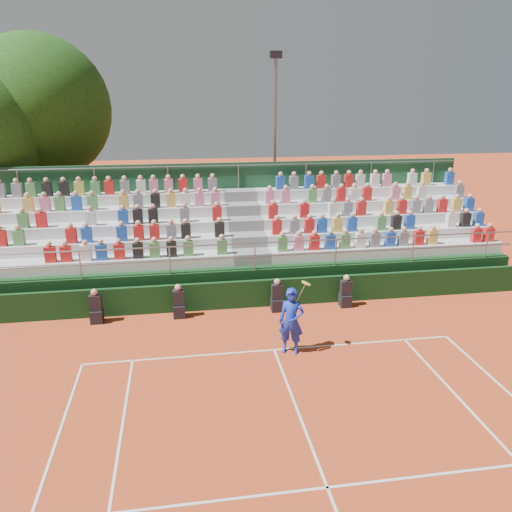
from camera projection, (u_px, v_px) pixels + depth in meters
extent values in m
plane|color=#C34620|center=(274.00, 350.00, 14.80)|extent=(90.00, 90.00, 0.00)
cube|color=white|center=(274.00, 350.00, 14.80)|extent=(11.00, 0.06, 0.01)
cube|color=white|center=(299.00, 415.00, 11.80)|extent=(0.06, 6.40, 0.01)
cube|color=white|center=(327.00, 488.00, 9.65)|extent=(8.22, 0.06, 0.01)
cube|color=black|center=(257.00, 293.00, 17.65)|extent=(20.00, 0.15, 1.00)
cube|color=black|center=(97.00, 316.00, 16.51)|extent=(0.40, 0.40, 0.44)
cube|color=black|center=(95.00, 303.00, 16.36)|extent=(0.38, 0.25, 0.55)
sphere|color=tan|center=(94.00, 292.00, 16.24)|extent=(0.22, 0.22, 0.22)
cube|color=black|center=(179.00, 311.00, 16.91)|extent=(0.40, 0.40, 0.44)
cube|color=black|center=(179.00, 298.00, 16.76)|extent=(0.38, 0.25, 0.55)
sphere|color=tan|center=(178.00, 287.00, 16.64)|extent=(0.22, 0.22, 0.22)
cube|color=black|center=(277.00, 305.00, 17.40)|extent=(0.40, 0.40, 0.44)
cube|color=black|center=(277.00, 292.00, 17.25)|extent=(0.38, 0.25, 0.55)
sphere|color=tan|center=(277.00, 282.00, 17.13)|extent=(0.22, 0.22, 0.22)
cube|color=black|center=(345.00, 300.00, 17.77)|extent=(0.40, 0.40, 0.44)
cube|color=black|center=(346.00, 288.00, 17.61)|extent=(0.38, 0.25, 0.55)
sphere|color=tan|center=(347.00, 278.00, 17.50)|extent=(0.22, 0.22, 0.22)
cube|color=black|center=(246.00, 263.00, 20.52)|extent=(20.00, 5.20, 1.20)
cube|color=silver|center=(104.00, 264.00, 17.92)|extent=(9.30, 0.85, 0.42)
cube|color=silver|center=(387.00, 250.00, 19.48)|extent=(9.30, 0.85, 0.42)
cube|color=slate|center=(251.00, 257.00, 18.70)|extent=(1.40, 0.85, 0.42)
cube|color=silver|center=(106.00, 246.00, 18.58)|extent=(9.30, 0.85, 0.42)
cube|color=silver|center=(379.00, 234.00, 20.15)|extent=(9.30, 0.85, 0.42)
cube|color=slate|center=(248.00, 240.00, 19.36)|extent=(1.40, 0.85, 0.42)
cube|color=silver|center=(108.00, 229.00, 19.25)|extent=(9.30, 0.85, 0.42)
cube|color=silver|center=(372.00, 219.00, 20.81)|extent=(9.30, 0.85, 0.42)
cube|color=slate|center=(245.00, 224.00, 20.03)|extent=(1.40, 0.85, 0.42)
cube|color=silver|center=(110.00, 213.00, 19.92)|extent=(9.30, 0.85, 0.42)
cube|color=silver|center=(365.00, 205.00, 21.48)|extent=(9.30, 0.85, 0.42)
cube|color=slate|center=(242.00, 209.00, 20.70)|extent=(1.40, 0.85, 0.42)
cube|color=silver|center=(111.00, 199.00, 20.58)|extent=(9.30, 0.85, 0.42)
cube|color=silver|center=(359.00, 191.00, 22.14)|extent=(9.30, 0.85, 0.42)
cube|color=slate|center=(240.00, 195.00, 21.36)|extent=(1.40, 0.85, 0.42)
cube|color=#1B4628|center=(239.00, 212.00, 22.13)|extent=(20.00, 0.12, 4.40)
cylinder|color=gray|center=(255.00, 243.00, 17.63)|extent=(20.00, 0.05, 0.05)
cylinder|color=gray|center=(238.00, 165.00, 21.38)|extent=(20.00, 0.05, 0.05)
cube|color=red|center=(50.00, 254.00, 17.37)|extent=(0.36, 0.24, 0.56)
cube|color=red|center=(66.00, 254.00, 17.44)|extent=(0.36, 0.24, 0.56)
cube|color=silver|center=(86.00, 253.00, 17.54)|extent=(0.36, 0.24, 0.56)
cube|color=#1E4CB2|center=(101.00, 252.00, 17.62)|extent=(0.36, 0.24, 0.56)
cube|color=red|center=(119.00, 251.00, 17.71)|extent=(0.36, 0.24, 0.56)
cube|color=black|center=(138.00, 250.00, 17.80)|extent=(0.36, 0.24, 0.56)
cube|color=#4C8C4C|center=(155.00, 250.00, 17.89)|extent=(0.36, 0.24, 0.56)
cube|color=black|center=(172.00, 249.00, 17.98)|extent=(0.36, 0.24, 0.56)
cube|color=#4C8C4C|center=(188.00, 248.00, 18.06)|extent=(0.36, 0.24, 0.56)
cube|color=#4C8C4C|center=(222.00, 247.00, 18.24)|extent=(0.36, 0.24, 0.56)
cube|color=red|center=(1.00, 238.00, 17.77)|extent=(0.36, 0.24, 0.56)
cube|color=#4C8C4C|center=(19.00, 238.00, 17.86)|extent=(0.36, 0.24, 0.56)
cube|color=red|center=(71.00, 236.00, 18.12)|extent=(0.36, 0.24, 0.56)
cube|color=#1E4CB2|center=(87.00, 235.00, 18.20)|extent=(0.36, 0.24, 0.56)
cube|color=#1E4CB2|center=(122.00, 233.00, 18.38)|extent=(0.36, 0.24, 0.56)
cube|color=red|center=(139.00, 233.00, 18.47)|extent=(0.36, 0.24, 0.56)
cube|color=red|center=(155.00, 232.00, 18.55)|extent=(0.36, 0.24, 0.56)
cube|color=slate|center=(172.00, 231.00, 18.64)|extent=(0.36, 0.24, 0.56)
cube|color=black|center=(186.00, 231.00, 18.72)|extent=(0.36, 0.24, 0.56)
cube|color=black|center=(220.00, 230.00, 18.91)|extent=(0.36, 0.24, 0.56)
cube|color=#4C8C4C|center=(23.00, 221.00, 18.52)|extent=(0.36, 0.24, 0.56)
cube|color=red|center=(41.00, 220.00, 18.61)|extent=(0.36, 0.24, 0.56)
cube|color=silver|center=(91.00, 218.00, 18.87)|extent=(0.36, 0.24, 0.56)
cube|color=#1E4CB2|center=(123.00, 217.00, 19.05)|extent=(0.36, 0.24, 0.56)
cube|color=black|center=(138.00, 216.00, 19.13)|extent=(0.36, 0.24, 0.56)
cube|color=black|center=(153.00, 216.00, 19.21)|extent=(0.36, 0.24, 0.56)
cube|color=slate|center=(185.00, 215.00, 19.39)|extent=(0.36, 0.24, 0.56)
cube|color=red|center=(217.00, 214.00, 19.57)|extent=(0.36, 0.24, 0.56)
cube|color=gold|center=(28.00, 205.00, 19.19)|extent=(0.36, 0.24, 0.56)
cube|color=pink|center=(45.00, 204.00, 19.27)|extent=(0.36, 0.24, 0.56)
cube|color=#4C8C4C|center=(60.00, 204.00, 19.36)|extent=(0.36, 0.24, 0.56)
cube|color=#1E4CB2|center=(77.00, 203.00, 19.45)|extent=(0.36, 0.24, 0.56)
cube|color=#4C8C4C|center=(92.00, 203.00, 19.53)|extent=(0.36, 0.24, 0.56)
cube|color=gold|center=(124.00, 202.00, 19.71)|extent=(0.36, 0.24, 0.56)
cube|color=slate|center=(138.00, 201.00, 19.79)|extent=(0.36, 0.24, 0.56)
cube|color=black|center=(155.00, 201.00, 19.89)|extent=(0.36, 0.24, 0.56)
cube|color=gold|center=(171.00, 200.00, 19.98)|extent=(0.36, 0.24, 0.56)
cube|color=silver|center=(186.00, 200.00, 20.06)|extent=(0.36, 0.24, 0.56)
cube|color=pink|center=(200.00, 199.00, 20.14)|extent=(0.36, 0.24, 0.56)
cube|color=pink|center=(215.00, 199.00, 20.24)|extent=(0.36, 0.24, 0.56)
cube|color=slate|center=(0.00, 191.00, 19.67)|extent=(0.36, 0.24, 0.56)
cube|color=slate|center=(17.00, 190.00, 19.77)|extent=(0.36, 0.24, 0.56)
cube|color=#4C8C4C|center=(31.00, 190.00, 19.84)|extent=(0.36, 0.24, 0.56)
cube|color=black|center=(47.00, 189.00, 19.93)|extent=(0.36, 0.24, 0.56)
cube|color=black|center=(64.00, 189.00, 20.03)|extent=(0.36, 0.24, 0.56)
cube|color=gold|center=(79.00, 188.00, 20.11)|extent=(0.36, 0.24, 0.56)
cube|color=#4C8C4C|center=(96.00, 188.00, 20.21)|extent=(0.36, 0.24, 0.56)
cube|color=red|center=(109.00, 188.00, 20.28)|extent=(0.36, 0.24, 0.56)
cube|color=slate|center=(125.00, 187.00, 20.37)|extent=(0.36, 0.24, 0.56)
cube|color=silver|center=(141.00, 187.00, 20.47)|extent=(0.36, 0.24, 0.56)
cube|color=pink|center=(154.00, 186.00, 20.54)|extent=(0.36, 0.24, 0.56)
cube|color=pink|center=(169.00, 186.00, 20.63)|extent=(0.36, 0.24, 0.56)
cube|color=red|center=(183.00, 186.00, 20.72)|extent=(0.36, 0.24, 0.56)
cube|color=pink|center=(198.00, 185.00, 20.81)|extent=(0.36, 0.24, 0.56)
cube|color=slate|center=(213.00, 185.00, 20.90)|extent=(0.36, 0.24, 0.56)
cube|color=#4C8C4C|center=(282.00, 244.00, 18.57)|extent=(0.36, 0.24, 0.56)
cube|color=pink|center=(299.00, 243.00, 18.66)|extent=(0.36, 0.24, 0.56)
cube|color=red|center=(314.00, 242.00, 18.75)|extent=(0.36, 0.24, 0.56)
cube|color=#1E4CB2|center=(330.00, 242.00, 18.84)|extent=(0.36, 0.24, 0.56)
cube|color=#4C8C4C|center=(345.00, 241.00, 18.93)|extent=(0.36, 0.24, 0.56)
cube|color=silver|center=(360.00, 240.00, 19.02)|extent=(0.36, 0.24, 0.56)
cube|color=slate|center=(375.00, 240.00, 19.10)|extent=(0.36, 0.24, 0.56)
cube|color=#1E4CB2|center=(390.00, 239.00, 19.19)|extent=(0.36, 0.24, 0.56)
cube|color=slate|center=(403.00, 238.00, 19.27)|extent=(0.36, 0.24, 0.56)
cube|color=red|center=(419.00, 238.00, 19.36)|extent=(0.36, 0.24, 0.56)
cube|color=gold|center=(432.00, 237.00, 19.44)|extent=(0.36, 0.24, 0.56)
cube|color=red|center=(476.00, 235.00, 19.72)|extent=(0.36, 0.24, 0.56)
cube|color=red|center=(489.00, 234.00, 19.79)|extent=(0.36, 0.24, 0.56)
cube|color=red|center=(277.00, 227.00, 19.23)|extent=(0.36, 0.24, 0.56)
cube|color=slate|center=(294.00, 227.00, 19.33)|extent=(0.36, 0.24, 0.56)
cube|color=red|center=(309.00, 226.00, 19.42)|extent=(0.36, 0.24, 0.56)
cube|color=#1E4CB2|center=(322.00, 225.00, 19.49)|extent=(0.36, 0.24, 0.56)
cube|color=gold|center=(337.00, 225.00, 19.58)|extent=(0.36, 0.24, 0.56)
cube|color=#1E4CB2|center=(352.00, 224.00, 19.67)|extent=(0.36, 0.24, 0.56)
cube|color=#4C8C4C|center=(381.00, 223.00, 19.85)|extent=(0.36, 0.24, 0.56)
cube|color=black|center=(396.00, 222.00, 19.94)|extent=(0.36, 0.24, 0.56)
cube|color=#1E4CB2|center=(410.00, 222.00, 20.02)|extent=(0.36, 0.24, 0.56)
cube|color=silver|center=(451.00, 220.00, 20.29)|extent=(0.36, 0.24, 0.56)
cube|color=black|center=(465.00, 220.00, 20.38)|extent=(0.36, 0.24, 0.56)
cube|color=#1E4CB2|center=(478.00, 219.00, 20.46)|extent=(0.36, 0.24, 0.56)
cube|color=red|center=(273.00, 212.00, 19.90)|extent=(0.36, 0.24, 0.56)
cube|color=red|center=(304.00, 211.00, 20.09)|extent=(0.36, 0.24, 0.56)
cube|color=silver|center=(333.00, 209.00, 20.26)|extent=(0.36, 0.24, 0.56)
cube|color=slate|center=(347.00, 209.00, 20.35)|extent=(0.36, 0.24, 0.56)
cube|color=red|center=(361.00, 208.00, 20.44)|extent=(0.36, 0.24, 0.56)
cube|color=gold|center=(388.00, 207.00, 20.61)|extent=(0.36, 0.24, 0.56)
cube|color=red|center=(402.00, 207.00, 20.69)|extent=(0.36, 0.24, 0.56)
cube|color=slate|center=(416.00, 207.00, 20.78)|extent=(0.36, 0.24, 0.56)
cube|color=slate|center=(428.00, 206.00, 20.86)|extent=(0.36, 0.24, 0.56)
cube|color=red|center=(442.00, 206.00, 20.95)|extent=(0.36, 0.24, 0.56)
cube|color=gold|center=(456.00, 205.00, 21.05)|extent=(0.36, 0.24, 0.56)
cube|color=#1E4CB2|center=(469.00, 205.00, 21.13)|extent=(0.36, 0.24, 0.56)
cube|color=pink|center=(270.00, 197.00, 20.57)|extent=(0.36, 0.24, 0.56)
cube|color=pink|center=(286.00, 197.00, 20.66)|extent=(0.36, 0.24, 0.56)
cube|color=#4C8C4C|center=(312.00, 196.00, 20.83)|extent=(0.36, 0.24, 0.56)
cube|color=slate|center=(326.00, 195.00, 20.92)|extent=(0.36, 0.24, 0.56)
cube|color=red|center=(341.00, 195.00, 21.01)|extent=(0.36, 0.24, 0.56)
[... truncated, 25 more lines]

